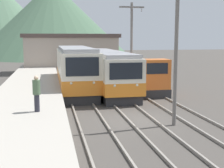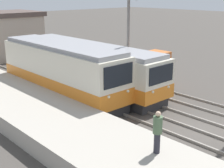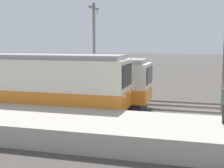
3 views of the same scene
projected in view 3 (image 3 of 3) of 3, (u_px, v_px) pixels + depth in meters
The scene contains 9 objects.
ground_plane at pixel (198, 116), 19.66m from camera, with size 200.00×200.00×0.00m, color #47423D.
platform_left at pixel (198, 137), 13.62m from camera, with size 4.50×54.00×0.99m, color #ADA599.
track_left at pixel (198, 125), 17.16m from camera, with size 1.54×60.00×0.14m.
track_center at pixel (198, 114), 19.84m from camera, with size 1.54×60.00×0.14m.
track_right at pixel (198, 105), 22.70m from camera, with size 1.54×60.00×0.14m.
commuter_train_left at pixel (37, 87), 19.54m from camera, with size 2.84×11.72×3.87m.
commuter_train_center at pixel (50, 84), 22.37m from camera, with size 2.84×14.52×3.50m.
shunting_locomotive at pixel (98, 85), 24.58m from camera, with size 2.40×4.98×3.00m.
catenary_mast_mid at pixel (94, 50), 22.72m from camera, with size 2.00×0.20×7.38m.
Camera 3 is at (-19.96, 0.12, 4.66)m, focal length 50.00 mm.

